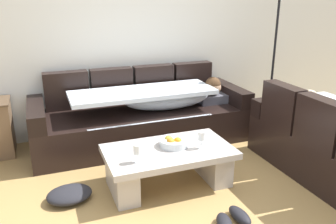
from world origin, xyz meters
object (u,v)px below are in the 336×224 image
object	(u,v)px
couch_along_wall	(145,116)
fruit_bowl	(174,142)
floor_lamp	(274,45)
coffee_table	(169,162)
crumpled_garment	(69,194)
wine_glass_near_right	(202,137)
wine_glass_near_left	(137,150)
open_magazine	(188,141)
pair_of_shoes	(232,220)

from	to	relation	value
couch_along_wall	fruit_bowl	bearing A→B (deg)	-92.42
floor_lamp	coffee_table	bearing A→B (deg)	-150.71
crumpled_garment	wine_glass_near_right	bearing A→B (deg)	-6.87
wine_glass_near_left	floor_lamp	bearing A→B (deg)	28.63
couch_along_wall	fruit_bowl	distance (m)	1.07
coffee_table	open_magazine	bearing A→B (deg)	20.96
open_magazine	floor_lamp	distance (m)	2.06
wine_glass_near_left	wine_glass_near_right	world-z (taller)	same
wine_glass_near_left	crumpled_garment	world-z (taller)	wine_glass_near_left
wine_glass_near_left	pair_of_shoes	distance (m)	0.97
fruit_bowl	wine_glass_near_right	size ratio (longest dim) A/B	1.69
open_magazine	pair_of_shoes	distance (m)	0.92
wine_glass_near_right	open_magazine	xyz separation A→B (m)	(-0.05, 0.19, -0.11)
couch_along_wall	coffee_table	distance (m)	1.12
couch_along_wall	fruit_bowl	xyz separation A→B (m)	(-0.05, -1.07, 0.09)
wine_glass_near_right	pair_of_shoes	xyz separation A→B (m)	(-0.04, -0.67, -0.45)
wine_glass_near_left	pair_of_shoes	world-z (taller)	wine_glass_near_left
wine_glass_near_right	pair_of_shoes	bearing A→B (deg)	-93.27
wine_glass_near_left	couch_along_wall	bearing A→B (deg)	70.03
wine_glass_near_left	crumpled_garment	xyz separation A→B (m)	(-0.58, 0.22, -0.44)
fruit_bowl	wine_glass_near_right	bearing A→B (deg)	-30.62
fruit_bowl	coffee_table	bearing A→B (deg)	-147.56
pair_of_shoes	couch_along_wall	bearing A→B (deg)	94.40
fruit_bowl	pair_of_shoes	world-z (taller)	fruit_bowl
coffee_table	wine_glass_near_left	xyz separation A→B (m)	(-0.35, -0.16, 0.26)
fruit_bowl	crumpled_garment	size ratio (longest dim) A/B	0.70
pair_of_shoes	coffee_table	bearing A→B (deg)	108.60
crumpled_garment	coffee_table	bearing A→B (deg)	-3.45
crumpled_garment	pair_of_shoes	bearing A→B (deg)	-34.63
fruit_bowl	pair_of_shoes	size ratio (longest dim) A/B	0.84
wine_glass_near_left	wine_glass_near_right	xyz separation A→B (m)	(0.65, 0.07, 0.00)
floor_lamp	crumpled_garment	bearing A→B (deg)	-160.35
fruit_bowl	wine_glass_near_left	bearing A→B (deg)	-153.79
wine_glass_near_right	wine_glass_near_left	bearing A→B (deg)	-173.72
wine_glass_near_right	pair_of_shoes	distance (m)	0.81
floor_lamp	crumpled_garment	distance (m)	3.19
crumpled_garment	couch_along_wall	bearing A→B (deg)	45.33
open_magazine	floor_lamp	size ratio (longest dim) A/B	0.14
coffee_table	fruit_bowl	bearing A→B (deg)	32.44
coffee_table	pair_of_shoes	bearing A→B (deg)	-71.40
couch_along_wall	open_magazine	bearing A→B (deg)	-82.62
coffee_table	open_magazine	xyz separation A→B (m)	(0.24, 0.09, 0.15)
pair_of_shoes	crumpled_garment	xyz separation A→B (m)	(-1.19, 0.82, 0.01)
coffee_table	wine_glass_near_right	xyz separation A→B (m)	(0.30, -0.09, 0.26)
wine_glass_near_left	open_magazine	world-z (taller)	wine_glass_near_left
wine_glass_near_left	open_magazine	xyz separation A→B (m)	(0.59, 0.26, -0.11)
pair_of_shoes	fruit_bowl	bearing A→B (deg)	103.19
fruit_bowl	pair_of_shoes	xyz separation A→B (m)	(0.19, -0.81, -0.38)
couch_along_wall	wine_glass_near_right	world-z (taller)	couch_along_wall
fruit_bowl	couch_along_wall	bearing A→B (deg)	87.58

